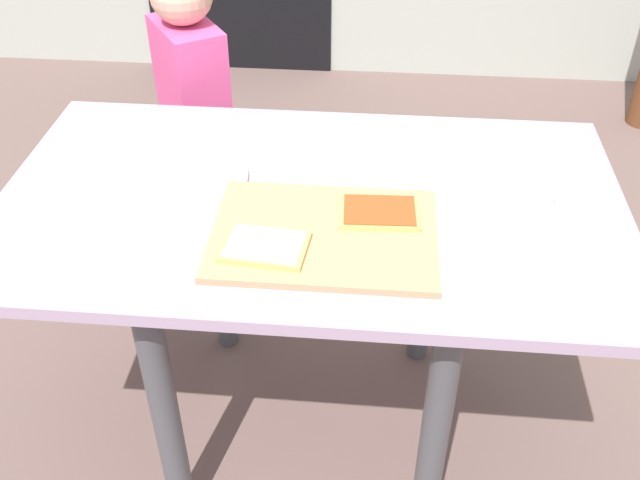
{
  "coord_description": "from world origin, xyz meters",
  "views": [
    {
      "loc": [
        0.13,
        -1.24,
        1.59
      ],
      "look_at": [
        0.02,
        0.0,
        0.63
      ],
      "focal_mm": 40.82,
      "sensor_mm": 36.0,
      "label": 1
    }
  ],
  "objects": [
    {
      "name": "ground_plane",
      "position": [
        0.0,
        0.0,
        0.0
      ],
      "size": [
        16.0,
        16.0,
        0.0
      ],
      "primitive_type": "plane",
      "color": "brown"
    },
    {
      "name": "dining_table",
      "position": [
        0.0,
        0.0,
        0.62
      ],
      "size": [
        1.3,
        0.76,
        0.74
      ],
      "color": "#AD94B0",
      "rests_on": "ground"
    },
    {
      "name": "cutting_board",
      "position": [
        0.04,
        -0.13,
        0.74
      ],
      "size": [
        0.43,
        0.32,
        0.01
      ],
      "primitive_type": "cube",
      "color": "tan",
      "rests_on": "dining_table"
    },
    {
      "name": "pizza_slice_near_left",
      "position": [
        -0.06,
        -0.2,
        0.76
      ],
      "size": [
        0.17,
        0.13,
        0.01
      ],
      "color": "#DAAF5B",
      "rests_on": "cutting_board"
    },
    {
      "name": "pizza_slice_far_right",
      "position": [
        0.14,
        -0.07,
        0.76
      ],
      "size": [
        0.16,
        0.12,
        0.01
      ],
      "color": "#DAAF5B",
      "rests_on": "cutting_board"
    },
    {
      "name": "plate_white_left",
      "position": [
        -0.24,
        0.04,
        0.74
      ],
      "size": [
        0.21,
        0.21,
        0.01
      ],
      "primitive_type": "cylinder",
      "color": "silver",
      "rests_on": "dining_table"
    },
    {
      "name": "plate_white_right",
      "position": [
        0.41,
        0.07,
        0.74
      ],
      "size": [
        0.21,
        0.21,
        0.01
      ],
      "primitive_type": "cylinder",
      "color": "white",
      "rests_on": "dining_table"
    },
    {
      "name": "child_left",
      "position": [
        -0.39,
        0.58,
        0.59
      ],
      "size": [
        0.25,
        0.28,
        1.04
      ],
      "color": "#262836",
      "rests_on": "ground"
    }
  ]
}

